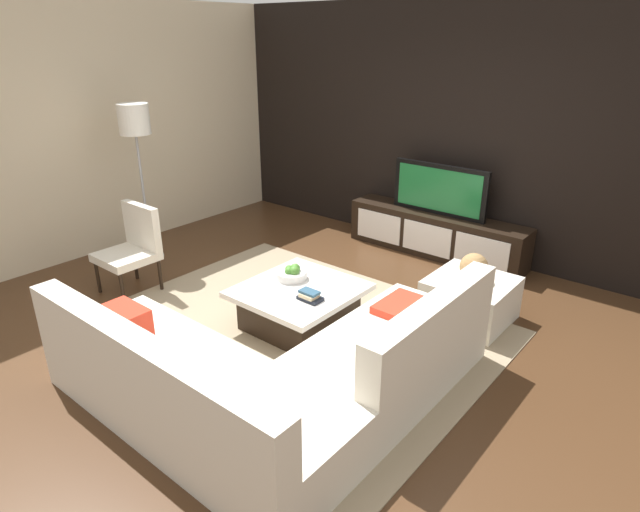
# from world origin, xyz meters

# --- Properties ---
(ground_plane) EXTENTS (14.00, 14.00, 0.00)m
(ground_plane) POSITION_xyz_m (0.00, 0.00, 0.00)
(ground_plane) COLOR #4C301C
(feature_wall_back) EXTENTS (6.40, 0.12, 2.80)m
(feature_wall_back) POSITION_xyz_m (0.00, 2.70, 1.40)
(feature_wall_back) COLOR black
(feature_wall_back) RESTS_ON ground
(side_wall_left) EXTENTS (0.12, 5.20, 2.80)m
(side_wall_left) POSITION_xyz_m (-3.20, 0.20, 1.40)
(side_wall_left) COLOR beige
(side_wall_left) RESTS_ON ground
(area_rug) EXTENTS (3.37, 2.67, 0.01)m
(area_rug) POSITION_xyz_m (-0.10, 0.00, 0.01)
(area_rug) COLOR tan
(area_rug) RESTS_ON ground
(media_console) EXTENTS (2.15, 0.43, 0.50)m
(media_console) POSITION_xyz_m (0.00, 2.40, 0.25)
(media_console) COLOR black
(media_console) RESTS_ON ground
(television) EXTENTS (1.15, 0.06, 0.57)m
(television) POSITION_xyz_m (0.00, 2.40, 0.79)
(television) COLOR black
(television) RESTS_ON media_console
(sectional_couch) EXTENTS (2.37, 2.41, 0.80)m
(sectional_couch) POSITION_xyz_m (0.52, -0.85, 0.27)
(sectional_couch) COLOR silver
(sectional_couch) RESTS_ON ground
(coffee_table) EXTENTS (0.95, 1.00, 0.38)m
(coffee_table) POSITION_xyz_m (-0.10, 0.10, 0.20)
(coffee_table) COLOR black
(coffee_table) RESTS_ON ground
(accent_chair_near) EXTENTS (0.52, 0.51, 0.87)m
(accent_chair_near) POSITION_xyz_m (-1.89, -0.37, 0.49)
(accent_chair_near) COLOR black
(accent_chair_near) RESTS_ON ground
(floor_lamp) EXTENTS (0.33, 0.33, 1.75)m
(floor_lamp) POSITION_xyz_m (-2.50, 0.19, 1.48)
(floor_lamp) COLOR #A5A5AA
(floor_lamp) RESTS_ON ground
(ottoman) EXTENTS (0.70, 0.70, 0.40)m
(ottoman) POSITION_xyz_m (1.01, 1.18, 0.20)
(ottoman) COLOR silver
(ottoman) RESTS_ON ground
(fruit_bowl) EXTENTS (0.28, 0.28, 0.14)m
(fruit_bowl) POSITION_xyz_m (-0.28, 0.20, 0.43)
(fruit_bowl) COLOR silver
(fruit_bowl) RESTS_ON coffee_table
(decorative_ball) EXTENTS (0.25, 0.25, 0.25)m
(decorative_ball) POSITION_xyz_m (1.01, 1.18, 0.52)
(decorative_ball) COLOR #AD8451
(decorative_ball) RESTS_ON ottoman
(book_stack) EXTENTS (0.20, 0.13, 0.08)m
(book_stack) POSITION_xyz_m (0.12, -0.01, 0.42)
(book_stack) COLOR #1E232D
(book_stack) RESTS_ON coffee_table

